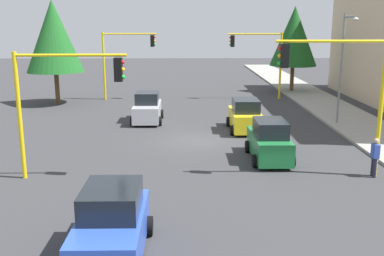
% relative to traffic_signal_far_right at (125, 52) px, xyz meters
% --- Properties ---
extents(ground_plane, '(120.00, 120.00, 0.00)m').
position_rel_traffic_signal_far_right_xyz_m(ground_plane, '(14.00, 5.70, -4.03)').
color(ground_plane, '#353538').
extents(sidewalk_kerb, '(80.00, 4.00, 0.15)m').
position_rel_traffic_signal_far_right_xyz_m(sidewalk_kerb, '(9.00, 16.20, -3.95)').
color(sidewalk_kerb, gray).
rests_on(sidewalk_kerb, ground).
extents(lane_arrow_near, '(2.40, 1.10, 1.10)m').
position_rel_traffic_signal_far_right_xyz_m(lane_arrow_near, '(25.51, 2.70, -4.02)').
color(lane_arrow_near, silver).
rests_on(lane_arrow_near, ground).
extents(traffic_signal_far_right, '(0.36, 4.59, 5.69)m').
position_rel_traffic_signal_far_right_xyz_m(traffic_signal_far_right, '(0.00, 0.00, 0.00)').
color(traffic_signal_far_right, yellow).
rests_on(traffic_signal_far_right, ground).
extents(traffic_signal_far_left, '(0.36, 4.59, 5.67)m').
position_rel_traffic_signal_far_right_xyz_m(traffic_signal_far_left, '(-0.00, 11.40, -0.01)').
color(traffic_signal_far_left, yellow).
rests_on(traffic_signal_far_left, ground).
extents(traffic_signal_near_right, '(0.36, 4.59, 5.33)m').
position_rel_traffic_signal_far_right_xyz_m(traffic_signal_near_right, '(20.00, 0.06, -0.24)').
color(traffic_signal_near_right, yellow).
rests_on(traffic_signal_near_right, ground).
extents(traffic_signal_near_left, '(0.36, 4.59, 5.87)m').
position_rel_traffic_signal_far_right_xyz_m(traffic_signal_near_left, '(20.00, 11.43, 0.12)').
color(traffic_signal_near_left, yellow).
rests_on(traffic_signal_near_left, ground).
extents(street_lamp_curbside, '(2.15, 0.28, 7.00)m').
position_rel_traffic_signal_far_right_xyz_m(street_lamp_curbside, '(10.39, 14.90, 0.32)').
color(street_lamp_curbside, slate).
rests_on(street_lamp_curbside, ground).
extents(tree_roadside_far, '(4.35, 4.35, 7.95)m').
position_rel_traffic_signal_far_right_xyz_m(tree_roadside_far, '(-4.00, 15.20, 1.20)').
color(tree_roadside_far, brown).
rests_on(tree_roadside_far, ground).
extents(tree_opposite_side, '(4.49, 4.49, 8.22)m').
position_rel_traffic_signal_far_right_xyz_m(tree_opposite_side, '(2.00, -5.30, 1.38)').
color(tree_opposite_side, brown).
rests_on(tree_opposite_side, ground).
extents(car_green, '(3.96, 1.92, 1.98)m').
position_rel_traffic_signal_far_right_xyz_m(car_green, '(17.54, 9.08, -3.13)').
color(car_green, '#1E7238').
rests_on(car_green, ground).
extents(car_silver, '(3.77, 1.99, 1.98)m').
position_rel_traffic_signal_far_right_xyz_m(car_silver, '(8.90, 2.54, -3.13)').
color(car_silver, '#B2B5BA').
rests_on(car_silver, ground).
extents(car_blue, '(3.98, 2.12, 1.98)m').
position_rel_traffic_signal_far_right_xyz_m(car_blue, '(26.54, 2.96, -3.13)').
color(car_blue, blue).
rests_on(car_blue, ground).
extents(car_yellow, '(3.82, 2.02, 1.98)m').
position_rel_traffic_signal_far_right_xyz_m(car_yellow, '(11.58, 8.70, -3.13)').
color(car_yellow, yellow).
rests_on(car_yellow, ground).
extents(pedestrian_crossing, '(0.40, 0.24, 1.70)m').
position_rel_traffic_signal_far_right_xyz_m(pedestrian_crossing, '(20.09, 13.11, -3.12)').
color(pedestrian_crossing, '#262638').
rests_on(pedestrian_crossing, ground).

